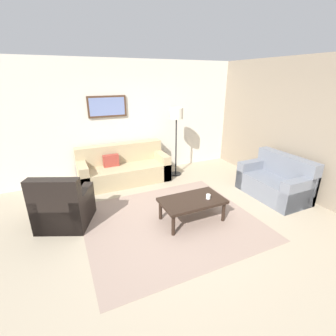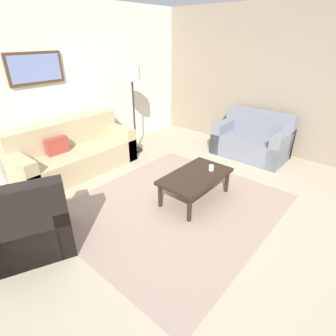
{
  "view_description": "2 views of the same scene",
  "coord_description": "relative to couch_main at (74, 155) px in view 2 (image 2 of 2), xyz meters",
  "views": [
    {
      "loc": [
        -1.57,
        -3.28,
        2.39
      ],
      "look_at": [
        0.16,
        0.47,
        0.83
      ],
      "focal_mm": 25.69,
      "sensor_mm": 36.0,
      "label": 1
    },
    {
      "loc": [
        -2.47,
        -2.0,
        2.23
      ],
      "look_at": [
        -0.06,
        0.07,
        0.62
      ],
      "focal_mm": 28.3,
      "sensor_mm": 36.0,
      "label": 2
    }
  ],
  "objects": [
    {
      "name": "ground_plane",
      "position": [
        0.27,
        -2.12,
        -0.3
      ],
      "size": [
        8.0,
        8.0,
        0.0
      ],
      "primitive_type": "plane",
      "color": "tan"
    },
    {
      "name": "rear_partition",
      "position": [
        0.27,
        0.48,
        1.1
      ],
      "size": [
        6.0,
        0.12,
        2.8
      ],
      "primitive_type": "cube",
      "color": "silver",
      "rests_on": "ground_plane"
    },
    {
      "name": "stone_feature_panel",
      "position": [
        3.27,
        -2.12,
        1.1
      ],
      "size": [
        0.12,
        5.2,
        2.8
      ],
      "primitive_type": "cube",
      "color": "gray",
      "rests_on": "ground_plane"
    },
    {
      "name": "area_rug",
      "position": [
        0.27,
        -2.12,
        -0.3
      ],
      "size": [
        2.91,
        2.56,
        0.01
      ],
      "primitive_type": "cube",
      "color": "gray",
      "rests_on": "ground_plane"
    },
    {
      "name": "couch_main",
      "position": [
        0.0,
        0.0,
        0.0
      ],
      "size": [
        2.09,
        0.85,
        0.88
      ],
      "color": "tan",
      "rests_on": "ground_plane"
    },
    {
      "name": "couch_loveseat",
      "position": [
        2.75,
        -2.14,
        -0.0
      ],
      "size": [
        0.83,
        1.39,
        0.88
      ],
      "color": "slate",
      "rests_on": "ground_plane"
    },
    {
      "name": "armchair_leather",
      "position": [
        -1.42,
        -1.45,
        0.01
      ],
      "size": [
        1.06,
        1.06,
        0.95
      ],
      "color": "black",
      "rests_on": "ground_plane"
    },
    {
      "name": "coffee_table",
      "position": [
        0.63,
        -2.22,
        0.06
      ],
      "size": [
        1.1,
        0.64,
        0.41
      ],
      "color": "black",
      "rests_on": "ground_plane"
    },
    {
      "name": "cup",
      "position": [
        0.9,
        -2.32,
        0.15
      ],
      "size": [
        0.08,
        0.08,
        0.08
      ],
      "primitive_type": "cylinder",
      "color": "white",
      "rests_on": "coffee_table"
    },
    {
      "name": "lamp_standing",
      "position": [
        1.34,
        -0.18,
        1.11
      ],
      "size": [
        0.32,
        0.32,
        1.71
      ],
      "color": "black",
      "rests_on": "ground_plane"
    },
    {
      "name": "framed_artwork",
      "position": [
        -0.18,
        0.39,
        1.45
      ],
      "size": [
        0.89,
        0.04,
        0.49
      ],
      "color": "#472D1C"
    }
  ]
}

